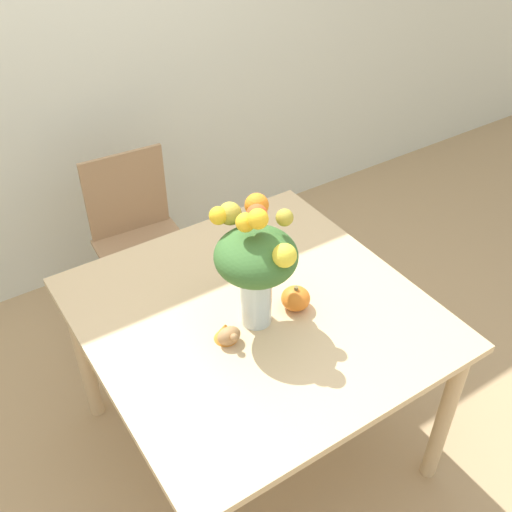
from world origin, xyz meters
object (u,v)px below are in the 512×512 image
(flower_vase, at_px, (256,260))
(pumpkin, at_px, (296,298))
(turkey_figurine, at_px, (227,333))
(dining_chair_near_window, at_px, (141,242))

(flower_vase, relative_size, pumpkin, 4.63)
(pumpkin, bearing_deg, turkey_figurine, -178.75)
(pumpkin, height_order, dining_chair_near_window, dining_chair_near_window)
(turkey_figurine, bearing_deg, flower_vase, 14.06)
(flower_vase, relative_size, turkey_figurine, 4.37)
(flower_vase, height_order, pumpkin, flower_vase)
(dining_chair_near_window, bearing_deg, flower_vase, -85.72)
(pumpkin, xyz_separation_m, turkey_figurine, (-0.28, -0.01, -0.01))
(flower_vase, distance_m, pumpkin, 0.27)
(turkey_figurine, xyz_separation_m, dining_chair_near_window, (0.13, 1.04, -0.33))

